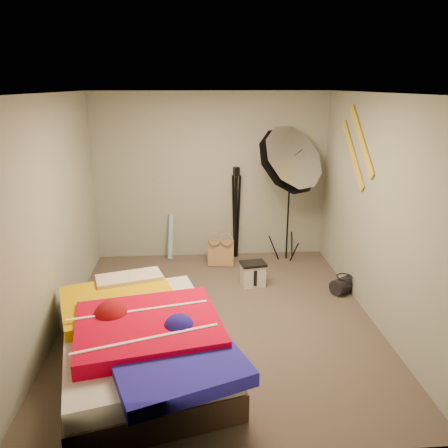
{
  "coord_description": "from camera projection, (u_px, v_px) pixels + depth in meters",
  "views": [
    {
      "loc": [
        -0.25,
        -4.48,
        2.58
      ],
      "look_at": [
        0.1,
        0.6,
        0.95
      ],
      "focal_mm": 35.0,
      "sensor_mm": 36.0,
      "label": 1
    }
  ],
  "objects": [
    {
      "name": "wall_left",
      "position": [
        52.0,
        218.0,
        4.56
      ],
      "size": [
        0.0,
        4.0,
        4.0
      ],
      "primitive_type": "plane",
      "rotation": [
        1.57,
        0.0,
        1.57
      ],
      "color": "gray",
      "rests_on": "floor"
    },
    {
      "name": "bed",
      "position": [
        142.0,
        340.0,
        4.09
      ],
      "size": [
        1.91,
        2.36,
        0.59
      ],
      "color": "#433023",
      "rests_on": "floor"
    },
    {
      "name": "tote_bag",
      "position": [
        221.0,
        253.0,
        6.49
      ],
      "size": [
        0.4,
        0.21,
        0.39
      ],
      "primitive_type": "cube",
      "rotation": [
        -0.14,
        0.0,
        -0.13
      ],
      "color": "tan",
      "rests_on": "floor"
    },
    {
      "name": "camera_tripod",
      "position": [
        236.0,
        207.0,
        6.62
      ],
      "size": [
        0.1,
        0.1,
        1.42
      ],
      "color": "black",
      "rests_on": "floor"
    },
    {
      "name": "wrapping_roll",
      "position": [
        171.0,
        236.0,
        6.72
      ],
      "size": [
        0.14,
        0.22,
        0.7
      ],
      "primitive_type": "cylinder",
      "rotation": [
        -0.17,
        0.0,
        -0.35
      ],
      "color": "#43A0B3",
      "rests_on": "floor"
    },
    {
      "name": "wall_stripe_upper",
      "position": [
        362.0,
        141.0,
        5.15
      ],
      "size": [
        0.02,
        0.91,
        0.78
      ],
      "primitive_type": "cube",
      "rotation": [
        0.7,
        0.0,
        0.0
      ],
      "color": "gold",
      "rests_on": "wall_right"
    },
    {
      "name": "floor",
      "position": [
        219.0,
        318.0,
        5.06
      ],
      "size": [
        4.0,
        4.0,
        0.0
      ],
      "primitive_type": "plane",
      "color": "brown",
      "rests_on": "ground"
    },
    {
      "name": "wall_front",
      "position": [
        236.0,
        304.0,
        2.78
      ],
      "size": [
        3.5,
        0.0,
        3.5
      ],
      "primitive_type": "plane",
      "rotation": [
        -1.57,
        0.0,
        0.0
      ],
      "color": "gray",
      "rests_on": "floor"
    },
    {
      "name": "ceiling",
      "position": [
        218.0,
        93.0,
        4.3
      ],
      "size": [
        4.0,
        4.0,
        0.0
      ],
      "primitive_type": "plane",
      "rotation": [
        3.14,
        0.0,
        0.0
      ],
      "color": "silver",
      "rests_on": "wall_back"
    },
    {
      "name": "duffel_bag",
      "position": [
        344.0,
        285.0,
        5.65
      ],
      "size": [
        0.39,
        0.35,
        0.2
      ],
      "primitive_type": "cylinder",
      "rotation": [
        0.0,
        1.57,
        0.58
      ],
      "color": "black",
      "rests_on": "floor"
    },
    {
      "name": "camera_case",
      "position": [
        253.0,
        275.0,
        5.84
      ],
      "size": [
        0.33,
        0.26,
        0.3
      ],
      "primitive_type": "cube",
      "rotation": [
        0.0,
        0.0,
        0.16
      ],
      "color": "beige",
      "rests_on": "floor"
    },
    {
      "name": "wall_stripe_lower",
      "position": [
        353.0,
        154.0,
        5.45
      ],
      "size": [
        0.02,
        0.91,
        0.78
      ],
      "primitive_type": "cube",
      "rotation": [
        0.7,
        0.0,
        0.0
      ],
      "color": "gold",
      "rests_on": "wall_right"
    },
    {
      "name": "wall_right",
      "position": [
        377.0,
        211.0,
        4.79
      ],
      "size": [
        0.0,
        4.0,
        4.0
      ],
      "primitive_type": "plane",
      "rotation": [
        1.57,
        0.0,
        -1.57
      ],
      "color": "gray",
      "rests_on": "floor"
    },
    {
      "name": "photo_umbrella",
      "position": [
        288.0,
        162.0,
        6.13
      ],
      "size": [
        1.05,
        1.19,
        2.15
      ],
      "color": "black",
      "rests_on": "floor"
    },
    {
      "name": "wall_back",
      "position": [
        211.0,
        177.0,
        6.58
      ],
      "size": [
        3.5,
        0.0,
        3.5
      ],
      "primitive_type": "plane",
      "rotation": [
        1.57,
        0.0,
        0.0
      ],
      "color": "gray",
      "rests_on": "floor"
    }
  ]
}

